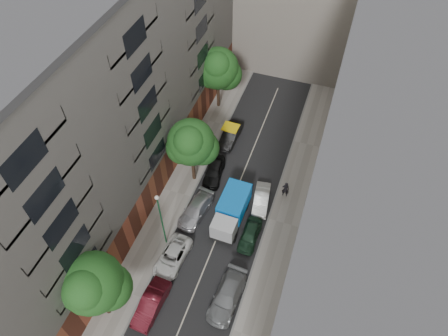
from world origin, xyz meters
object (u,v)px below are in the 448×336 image
at_px(tarp_truck, 231,210).
at_px(pedestrian, 286,189).
at_px(lamp_post, 161,216).
at_px(car_left_4, 214,171).
at_px(car_right_1, 227,296).
at_px(car_right_2, 250,235).
at_px(car_right_3, 261,199).
at_px(car_left_3, 196,210).
at_px(car_left_5, 231,135).
at_px(tree_far, 218,70).
at_px(tree_mid, 192,144).
at_px(tree_near, 93,286).
at_px(car_left_2, 172,257).
at_px(car_left_1, 151,304).

bearing_deg(tarp_truck, pedestrian, 47.30).
xyz_separation_m(tarp_truck, lamp_post, (-4.80, -4.39, 2.96)).
distance_m(car_left_4, car_right_1, 13.43).
relative_size(tarp_truck, pedestrian, 2.99).
distance_m(car_right_2, car_right_3, 4.20).
relative_size(car_left_3, car_right_1, 0.94).
xyz_separation_m(car_left_3, car_left_5, (-0.05, 10.70, 0.06)).
bearing_deg(lamp_post, pedestrian, 44.22).
bearing_deg(tree_far, car_left_5, -57.35).
relative_size(car_left_5, tree_mid, 0.58).
height_order(car_left_4, tree_far, tree_far).
relative_size(tarp_truck, car_right_3, 1.43).
bearing_deg(tree_far, tree_near, -89.68).
distance_m(car_right_1, tree_near, 10.67).
bearing_deg(lamp_post, car_left_4, 81.09).
bearing_deg(tree_mid, car_right_3, -4.91).
distance_m(car_left_2, lamp_post, 4.24).
relative_size(car_left_5, car_right_3, 1.12).
xyz_separation_m(car_left_1, pedestrian, (7.59, 14.62, 0.39)).
xyz_separation_m(car_left_1, car_right_2, (5.69, 8.80, -0.08)).
xyz_separation_m(car_right_2, tree_near, (-8.73, -10.41, 4.72)).
bearing_deg(car_left_1, car_left_4, 92.76).
distance_m(tarp_truck, pedestrian, 6.05).
relative_size(tarp_truck, car_left_1, 1.30).
distance_m(car_left_1, car_right_1, 6.17).
xyz_separation_m(tree_far, pedestrian, (10.77, -10.67, -4.28)).
relative_size(car_right_3, pedestrian, 2.08).
bearing_deg(tarp_truck, car_left_5, 109.97).
distance_m(car_left_1, car_right_2, 10.48).
bearing_deg(lamp_post, car_left_2, -48.18).
distance_m(car_left_4, pedestrian, 7.60).
xyz_separation_m(car_left_2, car_left_3, (0.12, 5.26, 0.05)).
relative_size(car_left_5, lamp_post, 0.64).
xyz_separation_m(car_left_2, tree_far, (-3.06, 20.84, 4.76)).
height_order(car_left_2, lamp_post, lamp_post).
bearing_deg(tree_near, car_left_5, 82.28).
height_order(car_right_3, tree_far, tree_far).
distance_m(tarp_truck, car_left_5, 10.73).
height_order(tarp_truck, car_left_5, tarp_truck).
distance_m(car_right_3, tree_mid, 8.69).
height_order(car_right_1, tree_near, tree_near).
relative_size(tarp_truck, car_right_1, 1.15).
bearing_deg(car_right_1, car_left_1, -151.47).
xyz_separation_m(car_left_2, car_left_5, (0.07, 15.95, 0.11)).
relative_size(car_right_1, tree_mid, 0.65).
relative_size(car_right_1, car_right_3, 1.25).
xyz_separation_m(car_left_4, tree_mid, (-1.70, -1.18, 4.59)).
height_order(car_right_3, tree_near, tree_near).
bearing_deg(car_right_2, car_left_1, -122.46).
relative_size(tarp_truck, tree_near, 0.74).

